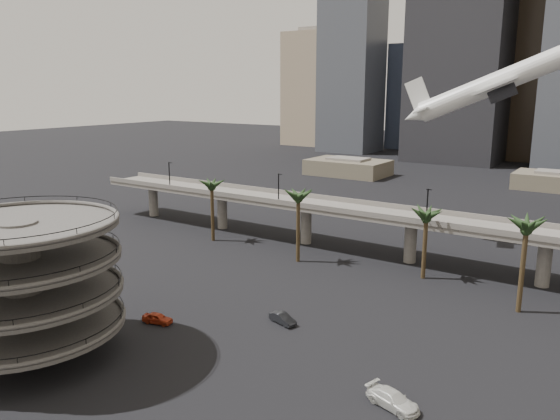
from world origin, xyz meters
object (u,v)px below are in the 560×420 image
Objects in this scene: parking_ramp at (22,276)px; overpass at (356,215)px; car_c at (393,400)px; airborne_jet at (501,82)px; car_b at (283,318)px; car_a at (157,318)px.

parking_ramp is 0.17× the size of overpass.
parking_ramp is at bearing 125.33° from car_c.
airborne_jet is at bearing 66.81° from parking_ramp.
car_c is at bearing 19.26° from parking_ramp.
car_b is 0.74× the size of car_c.
parking_ramp reaches higher than car_b.
car_a is at bearing -124.73° from airborne_jet.
car_a is 0.99× the size of car_b.
parking_ramp is at bearing -102.43° from overpass.
car_c is (33.90, -0.95, 0.12)m from car_a.
airborne_jet is 8.74× the size of car_b.
parking_ramp is 5.26× the size of car_b.
airborne_jet is at bearing 21.84° from car_c.
car_b is (6.62, -34.87, -6.64)m from overpass.
airborne_jet is at bearing 42.44° from overpass.
parking_ramp reaches higher than car_a.
car_a is (5.69, 14.78, -9.12)m from parking_ramp.
parking_ramp reaches higher than overpass.
overpass is (13.00, 59.00, -2.50)m from parking_ramp.
parking_ramp is 5.31× the size of car_a.
overpass is at bearing -148.61° from airborne_jet.
car_c reaches higher than car_b.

